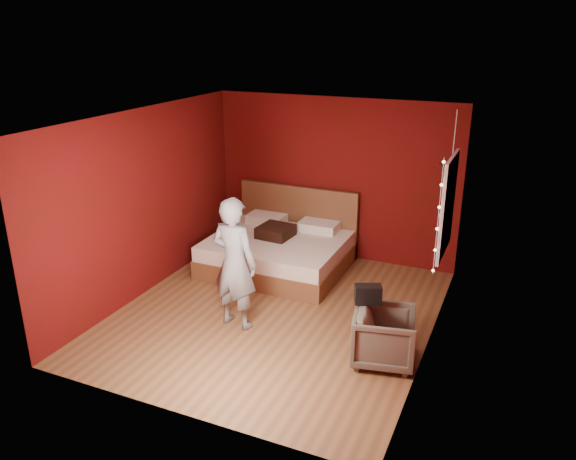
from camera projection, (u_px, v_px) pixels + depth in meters
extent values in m
plane|color=brown|center=(276.00, 313.00, 7.51)|extent=(4.50, 4.50, 0.00)
cube|color=#5D090D|center=(334.00, 179.00, 9.00)|extent=(4.00, 0.02, 2.60)
cube|color=#5D090D|center=(171.00, 297.00, 5.12)|extent=(4.00, 0.02, 2.60)
cube|color=#5D090D|center=(145.00, 203.00, 7.82)|extent=(0.02, 4.50, 2.60)
cube|color=#5D090D|center=(437.00, 246.00, 6.31)|extent=(0.02, 4.50, 2.60)
cube|color=white|center=(274.00, 117.00, 6.61)|extent=(4.00, 4.50, 0.02)
cube|color=white|center=(448.00, 206.00, 7.02)|extent=(0.04, 0.97, 1.27)
cube|color=black|center=(447.00, 206.00, 7.03)|extent=(0.02, 0.85, 1.15)
cube|color=white|center=(446.00, 206.00, 7.03)|extent=(0.03, 0.05, 1.15)
cube|color=white|center=(446.00, 206.00, 7.03)|extent=(0.03, 0.85, 0.05)
cylinder|color=silver|center=(438.00, 218.00, 6.59)|extent=(0.01, 0.01, 1.45)
sphere|color=#FFF2CC|center=(433.00, 271.00, 6.82)|extent=(0.04, 0.04, 0.04)
sphere|color=#FFF2CC|center=(435.00, 250.00, 6.73)|extent=(0.04, 0.04, 0.04)
sphere|color=#FFF2CC|center=(437.00, 229.00, 6.63)|extent=(0.04, 0.04, 0.04)
sphere|color=#FFF2CC|center=(439.00, 207.00, 6.54)|extent=(0.04, 0.04, 0.04)
sphere|color=#FFF2CC|center=(442.00, 185.00, 6.44)|extent=(0.04, 0.04, 0.04)
sphere|color=#FFF2CC|center=(444.00, 162.00, 6.35)|extent=(0.04, 0.04, 0.04)
cube|color=brown|center=(277.00, 260.00, 8.82)|extent=(2.06, 1.75, 0.29)
cube|color=silver|center=(277.00, 245.00, 8.73)|extent=(2.02, 1.72, 0.23)
cube|color=brown|center=(298.00, 219.00, 9.39)|extent=(2.06, 0.08, 1.14)
cube|color=silver|center=(267.00, 219.00, 9.35)|extent=(0.62, 0.39, 0.14)
cube|color=silver|center=(319.00, 226.00, 9.00)|extent=(0.62, 0.39, 0.14)
imported|color=slate|center=(235.00, 263.00, 6.95)|extent=(0.67, 0.49, 1.71)
imported|color=#5C5748|center=(384.00, 337.00, 6.34)|extent=(0.83, 0.81, 0.64)
cube|color=black|center=(368.00, 294.00, 6.40)|extent=(0.34, 0.26, 0.22)
cube|color=black|center=(276.00, 231.00, 8.73)|extent=(0.53, 0.53, 0.17)
cylinder|color=silver|center=(455.00, 133.00, 7.37)|extent=(0.01, 0.01, 0.62)
imported|color=#1E5F1B|center=(451.00, 170.00, 7.54)|extent=(0.37, 0.34, 0.36)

